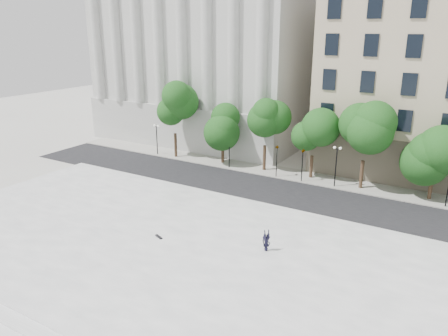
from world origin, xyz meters
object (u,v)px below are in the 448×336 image
(traffic_light_west, at_px, (277,146))
(person_lying, at_px, (266,248))
(skateboard, at_px, (159,237))
(traffic_light_east, at_px, (303,149))

(traffic_light_west, relative_size, person_lying, 2.56)
(person_lying, bearing_deg, skateboard, 157.80)
(traffic_light_west, distance_m, person_lying, 18.03)
(traffic_light_west, xyz_separation_m, person_lying, (6.66, -16.49, -3.00))
(traffic_light_west, xyz_separation_m, traffic_light_east, (2.99, -0.00, 0.02))
(traffic_light_west, bearing_deg, person_lying, -68.01)
(traffic_light_east, bearing_deg, person_lying, -77.45)
(traffic_light_east, relative_size, skateboard, 5.07)
(traffic_light_west, bearing_deg, skateboard, -94.38)
(traffic_light_west, height_order, person_lying, traffic_light_west)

